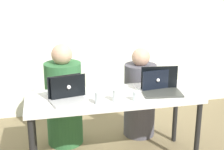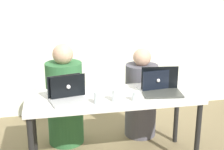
{
  "view_description": "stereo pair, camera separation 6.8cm",
  "coord_description": "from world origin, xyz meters",
  "px_view_note": "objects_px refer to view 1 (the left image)",
  "views": [
    {
      "loc": [
        -0.63,
        -2.67,
        1.72
      ],
      "look_at": [
        0.0,
        0.06,
        0.88
      ],
      "focal_mm": 50.0,
      "sensor_mm": 36.0,
      "label": 1
    },
    {
      "loc": [
        -0.57,
        -2.68,
        1.72
      ],
      "look_at": [
        0.0,
        0.06,
        0.88
      ],
      "focal_mm": 50.0,
      "sensor_mm": 36.0,
      "label": 2
    }
  ],
  "objects_px": {
    "water_glass_right": "(137,97)",
    "water_glass_left": "(98,99)",
    "laptop_front_right": "(161,87)",
    "laptop_back_left": "(66,92)",
    "person_on_right": "(140,97)",
    "laptop_front_left": "(67,96)",
    "laptop_back_right": "(154,84)",
    "water_glass_center": "(117,96)",
    "person_on_left": "(64,101)"
  },
  "relations": [
    {
      "from": "water_glass_right",
      "to": "water_glass_left",
      "type": "relative_size",
      "value": 0.81
    },
    {
      "from": "laptop_front_right",
      "to": "laptop_back_left",
      "type": "bearing_deg",
      "value": -178.72
    },
    {
      "from": "laptop_back_left",
      "to": "water_glass_left",
      "type": "height_order",
      "value": "laptop_back_left"
    },
    {
      "from": "person_on_right",
      "to": "laptop_front_left",
      "type": "bearing_deg",
      "value": 34.05
    },
    {
      "from": "person_on_right",
      "to": "laptop_back_right",
      "type": "relative_size",
      "value": 3.04
    },
    {
      "from": "laptop_back_right",
      "to": "laptop_front_left",
      "type": "relative_size",
      "value": 0.96
    },
    {
      "from": "water_glass_right",
      "to": "person_on_right",
      "type": "bearing_deg",
      "value": 69.45
    },
    {
      "from": "laptop_back_right",
      "to": "water_glass_left",
      "type": "relative_size",
      "value": 3.03
    },
    {
      "from": "water_glass_center",
      "to": "water_glass_right",
      "type": "height_order",
      "value": "water_glass_center"
    },
    {
      "from": "laptop_back_right",
      "to": "water_glass_right",
      "type": "height_order",
      "value": "laptop_back_right"
    },
    {
      "from": "laptop_back_left",
      "to": "water_glass_right",
      "type": "relative_size",
      "value": 3.94
    },
    {
      "from": "person_on_right",
      "to": "laptop_back_left",
      "type": "bearing_deg",
      "value": 28.6
    },
    {
      "from": "water_glass_center",
      "to": "water_glass_left",
      "type": "distance_m",
      "value": 0.17
    },
    {
      "from": "laptop_back_right",
      "to": "water_glass_left",
      "type": "xyz_separation_m",
      "value": [
        -0.61,
        -0.28,
        0.0
      ]
    },
    {
      "from": "person_on_right",
      "to": "laptop_back_right",
      "type": "height_order",
      "value": "person_on_right"
    },
    {
      "from": "laptop_back_right",
      "to": "water_glass_center",
      "type": "bearing_deg",
      "value": 22.81
    },
    {
      "from": "water_glass_right",
      "to": "laptop_front_right",
      "type": "bearing_deg",
      "value": 28.49
    },
    {
      "from": "person_on_right",
      "to": "laptop_back_left",
      "type": "height_order",
      "value": "person_on_right"
    },
    {
      "from": "laptop_back_left",
      "to": "water_glass_right",
      "type": "bearing_deg",
      "value": 146.37
    },
    {
      "from": "person_on_left",
      "to": "laptop_back_right",
      "type": "height_order",
      "value": "person_on_left"
    },
    {
      "from": "person_on_left",
      "to": "water_glass_left",
      "type": "height_order",
      "value": "person_on_left"
    },
    {
      "from": "laptop_back_right",
      "to": "laptop_front_right",
      "type": "relative_size",
      "value": 0.87
    },
    {
      "from": "laptop_back_right",
      "to": "laptop_front_left",
      "type": "height_order",
      "value": "laptop_front_left"
    },
    {
      "from": "water_glass_right",
      "to": "person_on_left",
      "type": "bearing_deg",
      "value": 130.76
    },
    {
      "from": "person_on_right",
      "to": "laptop_back_right",
      "type": "xyz_separation_m",
      "value": [
        0.0,
        -0.41,
        0.29
      ]
    },
    {
      "from": "laptop_front_right",
      "to": "person_on_left",
      "type": "bearing_deg",
      "value": 156.01
    },
    {
      "from": "laptop_front_left",
      "to": "water_glass_left",
      "type": "bearing_deg",
      "value": -41.98
    },
    {
      "from": "laptop_back_right",
      "to": "person_on_right",
      "type": "bearing_deg",
      "value": -96.63
    },
    {
      "from": "laptop_back_right",
      "to": "water_glass_right",
      "type": "bearing_deg",
      "value": 39.54
    },
    {
      "from": "laptop_back_right",
      "to": "person_on_left",
      "type": "bearing_deg",
      "value": -32.79
    },
    {
      "from": "person_on_right",
      "to": "laptop_front_left",
      "type": "relative_size",
      "value": 2.91
    },
    {
      "from": "person_on_left",
      "to": "laptop_back_left",
      "type": "bearing_deg",
      "value": 103.21
    },
    {
      "from": "laptop_front_left",
      "to": "water_glass_left",
      "type": "height_order",
      "value": "laptop_front_left"
    },
    {
      "from": "person_on_left",
      "to": "laptop_front_right",
      "type": "relative_size",
      "value": 2.87
    },
    {
      "from": "water_glass_right",
      "to": "water_glass_left",
      "type": "height_order",
      "value": "water_glass_left"
    },
    {
      "from": "person_on_right",
      "to": "water_glass_left",
      "type": "xyz_separation_m",
      "value": [
        -0.61,
        -0.69,
        0.29
      ]
    },
    {
      "from": "laptop_front_left",
      "to": "person_on_left",
      "type": "bearing_deg",
      "value": 75.49
    },
    {
      "from": "laptop_back_left",
      "to": "water_glass_left",
      "type": "bearing_deg",
      "value": 124.67
    },
    {
      "from": "laptop_front_left",
      "to": "water_glass_left",
      "type": "distance_m",
      "value": 0.29
    },
    {
      "from": "person_on_left",
      "to": "water_glass_center",
      "type": "bearing_deg",
      "value": 136.08
    },
    {
      "from": "laptop_front_left",
      "to": "laptop_back_left",
      "type": "height_order",
      "value": "laptop_back_left"
    },
    {
      "from": "laptop_front_right",
      "to": "laptop_back_left",
      "type": "distance_m",
      "value": 0.9
    },
    {
      "from": "laptop_front_left",
      "to": "water_glass_right",
      "type": "bearing_deg",
      "value": -26.81
    },
    {
      "from": "person_on_left",
      "to": "water_glass_right",
      "type": "height_order",
      "value": "person_on_left"
    },
    {
      "from": "person_on_right",
      "to": "laptop_back_left",
      "type": "xyz_separation_m",
      "value": [
        -0.86,
        -0.44,
        0.3
      ]
    },
    {
      "from": "laptop_front_left",
      "to": "water_glass_left",
      "type": "relative_size",
      "value": 3.16
    },
    {
      "from": "water_glass_center",
      "to": "water_glass_right",
      "type": "distance_m",
      "value": 0.18
    },
    {
      "from": "laptop_back_left",
      "to": "water_glass_center",
      "type": "distance_m",
      "value": 0.48
    },
    {
      "from": "water_glass_right",
      "to": "water_glass_left",
      "type": "bearing_deg",
      "value": 179.85
    },
    {
      "from": "laptop_back_left",
      "to": "water_glass_right",
      "type": "height_order",
      "value": "laptop_back_left"
    }
  ]
}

